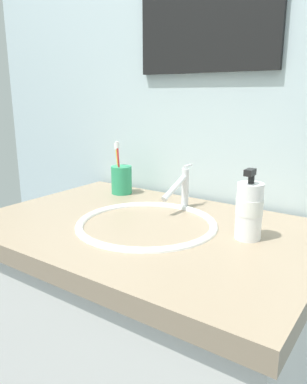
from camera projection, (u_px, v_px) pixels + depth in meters
tiled_wall_back at (208, 107)px, 1.29m from camera, size 2.17×0.04×2.40m
vanity_counter at (146, 354)px, 1.18m from camera, size 0.97×0.66×0.88m
sink_basin at (148, 238)px, 1.08m from camera, size 0.41×0.41×0.12m
faucet at (182, 187)px, 1.20m from camera, size 0.02×0.17×0.14m
toothbrush_cup at (122, 180)px, 1.40m from camera, size 0.08×0.08×0.10m
toothbrush_yellow at (118, 164)px, 1.40m from camera, size 0.03×0.01×0.18m
toothbrush_red at (119, 164)px, 1.36m from camera, size 0.01×0.02×0.19m
soap_dispenser at (249, 210)px, 0.95m from camera, size 0.07×0.07×0.19m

